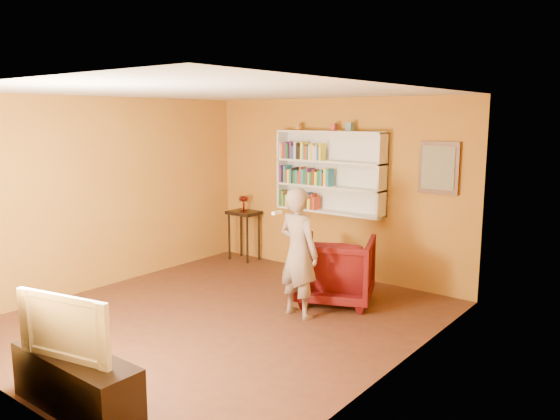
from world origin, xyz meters
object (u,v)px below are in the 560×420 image
Objects in this scene: console_table at (244,220)px; tv_cabinet at (76,382)px; person at (299,253)px; television at (72,324)px; bookshelf at (332,172)px; armchair at (336,270)px; ruby_lustre at (244,200)px.

tv_cabinet is (2.15, -4.50, -0.46)m from console_table.
television is at bearing 94.65° from person.
console_table is 2.82m from person.
television is at bearing -83.80° from bookshelf.
bookshelf is at bearing 96.20° from tv_cabinet.
tv_cabinet is at bearing 62.78° from armchair.
armchair is at bearing -19.96° from console_table.
tv_cabinet is at bearing -64.43° from console_table.
armchair is at bearing 73.53° from television.
armchair is at bearing -88.93° from person.
tv_cabinet is 1.41× the size of television.
ruby_lustre is at bearing -174.47° from bookshelf.
person is at bearing -34.54° from console_table.
person is at bearing 86.73° from tv_cabinet.
bookshelf reaches higher than person.
bookshelf is 6.86× the size of ruby_lustre.
console_table reaches higher than tv_cabinet.
bookshelf is 1.75m from ruby_lustre.
armchair is at bearing 86.01° from tv_cabinet.
console_table is at bearing 103.09° from television.
television is at bearing -64.43° from ruby_lustre.
television is (2.15, -4.50, -0.28)m from ruby_lustre.
console_table is 0.89× the size of television.
ruby_lustre is (-0.00, 0.00, 0.33)m from console_table.
person reaches higher than console_table.
armchair is 3.65m from television.
tv_cabinet is (-0.25, -3.63, -0.20)m from armchair.
bookshelf is at bearing -76.95° from armchair.
tv_cabinet is at bearing 0.00° from television.
console_table is at bearing 115.57° from tv_cabinet.
bookshelf is at bearing -61.15° from person.
bookshelf is 1.88m from console_table.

